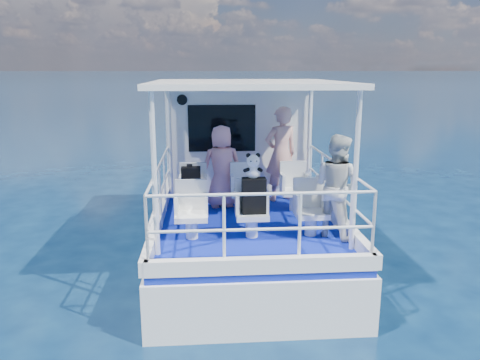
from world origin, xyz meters
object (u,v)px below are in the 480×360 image
object	(u,v)px
passenger_stbd_aft	(336,186)
backpack_center	(254,196)
passenger_port_fwd	(222,166)
panda	(253,166)

from	to	relation	value
passenger_stbd_aft	backpack_center	world-z (taller)	passenger_stbd_aft
passenger_port_fwd	panda	bearing A→B (deg)	94.44
passenger_port_fwd	backpack_center	bearing A→B (deg)	94.85
backpack_center	panda	bearing A→B (deg)	148.28
passenger_stbd_aft	backpack_center	xyz separation A→B (m)	(-1.22, 0.04, -0.13)
passenger_port_fwd	panda	distance (m)	1.73
backpack_center	passenger_stbd_aft	bearing A→B (deg)	-1.74
backpack_center	panda	distance (m)	0.45
passenger_port_fwd	passenger_stbd_aft	world-z (taller)	passenger_stbd_aft
backpack_center	panda	world-z (taller)	panda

